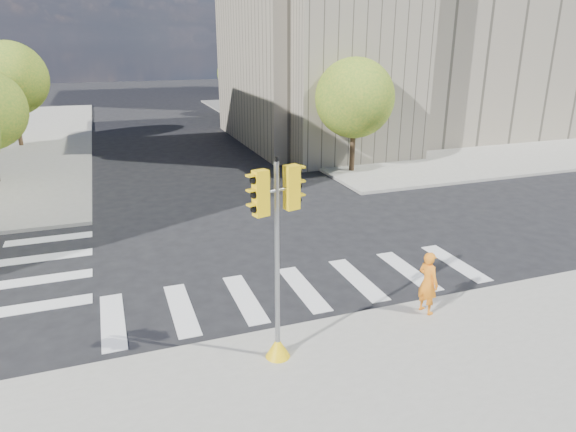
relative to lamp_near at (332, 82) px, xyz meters
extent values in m
plane|color=black|center=(-8.00, -14.00, -4.58)|extent=(160.00, 160.00, 0.00)
cube|color=gray|center=(12.00, 12.00, -4.50)|extent=(28.00, 40.00, 0.15)
cube|color=gray|center=(9.00, 6.00, 2.42)|extent=(26.00, 14.00, 14.00)
cube|color=gray|center=(1.00, 1.00, 2.42)|extent=(8.00, 8.00, 14.00)
cylinder|color=#382616|center=(-18.50, 10.00, -3.27)|extent=(0.28, 0.28, 2.62)
sphere|color=#397521|center=(-18.50, 10.00, -0.03)|extent=(4.80, 4.80, 4.80)
cylinder|color=#382616|center=(-0.50, -4.00, -3.39)|extent=(0.28, 0.28, 2.38)
sphere|color=#397521|center=(-0.50, -4.00, -0.52)|extent=(4.20, 4.20, 4.20)
cylinder|color=#382616|center=(-0.50, 8.00, -3.32)|extent=(0.28, 0.28, 2.52)
sphere|color=#397521|center=(-0.50, 8.00, -0.22)|extent=(4.60, 4.60, 4.60)
cylinder|color=#382616|center=(-0.50, 20.00, -3.44)|extent=(0.28, 0.28, 2.27)
sphere|color=#397521|center=(-0.50, 20.00, -0.70)|extent=(4.00, 4.00, 4.00)
cylinder|color=black|center=(0.00, 0.00, -0.43)|extent=(0.12, 0.12, 8.00)
cube|color=black|center=(0.00, 0.00, 3.57)|extent=(0.35, 0.18, 0.22)
cylinder|color=black|center=(0.00, 14.00, -0.43)|extent=(0.12, 0.12, 8.00)
cube|color=black|center=(0.00, 14.00, 3.57)|extent=(0.35, 0.18, 0.22)
cone|color=yellow|center=(-9.99, -19.18, -4.18)|extent=(0.56, 0.56, 0.50)
cylinder|color=gray|center=(-9.99, -19.18, -2.15)|extent=(0.11, 0.11, 4.56)
cylinder|color=black|center=(-9.99, -19.18, 0.18)|extent=(0.07, 0.07, 0.12)
cylinder|color=gray|center=(-9.99, -19.18, -0.47)|extent=(0.88, 0.29, 0.06)
cube|color=yellow|center=(-10.35, -19.28, -0.47)|extent=(0.35, 0.29, 0.95)
cube|color=yellow|center=(-9.62, -19.09, -0.47)|extent=(0.35, 0.29, 0.95)
imported|color=orange|center=(-5.63, -18.60, -3.57)|extent=(0.54, 0.70, 1.71)
camera|label=1|loc=(-13.19, -28.71, 2.47)|focal=32.00mm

